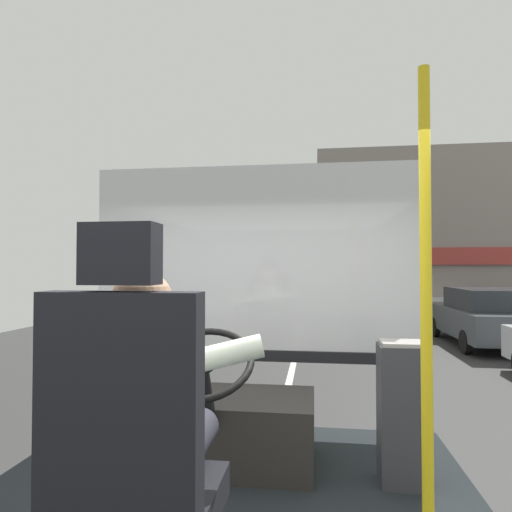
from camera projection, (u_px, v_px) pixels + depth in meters
ground at (296, 352)px, 10.39m from camera, size 18.00×44.00×0.06m
driver_seat at (133, 467)px, 1.36m from camera, size 0.48×0.48×1.30m
bus_driver at (148, 406)px, 1.48m from camera, size 0.76×0.60×0.72m
steering_console at (221, 426)px, 2.62m from camera, size 1.10×1.01×0.85m
handrail_pole at (426, 319)px, 1.67m from camera, size 0.04×0.04×1.95m
fare_box at (403, 413)px, 2.38m from camera, size 0.26×0.21×0.77m
windshield_panel at (254, 284)px, 3.33m from camera, size 2.50×0.08×1.48m
street_tree at (203, 217)px, 13.79m from camera, size 2.62×2.62×4.90m
shop_building at (459, 239)px, 18.18m from camera, size 11.66×6.07×6.34m
parked_car_charcoal at (487, 316)px, 11.12m from camera, size 1.94×4.11×1.45m
parked_car_white at (421, 300)px, 16.82m from camera, size 1.80×4.32×1.43m
parked_car_red at (400, 293)px, 22.33m from camera, size 2.01×3.97×1.33m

